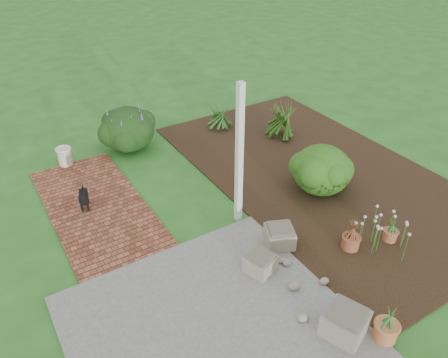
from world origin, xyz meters
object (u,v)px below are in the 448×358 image
stone_trough_near (345,323)px  cream_ceramic_urn (65,156)px  black_dog (83,197)px  evergreen_shrub (322,169)px

stone_trough_near → cream_ceramic_urn: size_ratio=1.35×
stone_trough_near → black_dog: bearing=114.9°
black_dog → evergreen_shrub: 4.34m
stone_trough_near → evergreen_shrub: (1.96, 2.62, 0.29)m
cream_ceramic_urn → evergreen_shrub: size_ratio=0.34×
black_dog → cream_ceramic_urn: bearing=102.7°
evergreen_shrub → stone_trough_near: bearing=-126.8°
stone_trough_near → black_dog: (-2.02, 4.35, 0.08)m
black_dog → evergreen_shrub: (3.98, -1.73, 0.21)m
stone_trough_near → cream_ceramic_urn: bearing=107.3°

